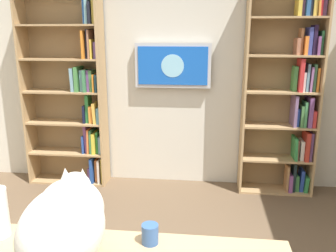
{
  "coord_description": "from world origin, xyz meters",
  "views": [
    {
      "loc": [
        -0.41,
        1.68,
        1.68
      ],
      "look_at": [
        -0.1,
        -1.05,
        0.96
      ],
      "focal_mm": 37.84,
      "sensor_mm": 36.0,
      "label": 1
    }
  ],
  "objects": [
    {
      "name": "wall_back",
      "position": [
        0.0,
        -2.23,
        1.35
      ],
      "size": [
        4.52,
        0.06,
        2.7
      ],
      "primitive_type": "cube",
      "color": "beige",
      "rests_on": "ground"
    },
    {
      "name": "bookshelf_left",
      "position": [
        -1.26,
        -2.06,
        1.1
      ],
      "size": [
        0.77,
        0.28,
        2.21
      ],
      "color": "tan",
      "rests_on": "ground"
    },
    {
      "name": "bookshelf_right",
      "position": [
        1.06,
        -2.06,
        1.03
      ],
      "size": [
        0.89,
        0.28,
        2.13
      ],
      "color": "tan",
      "rests_on": "ground"
    },
    {
      "name": "wall_mounted_tv",
      "position": [
        -0.03,
        -2.15,
        1.35
      ],
      "size": [
        0.82,
        0.07,
        0.48
      ],
      "color": "#B7B7BC"
    },
    {
      "name": "cat",
      "position": [
        0.17,
        0.4,
        0.91
      ],
      "size": [
        0.34,
        0.59,
        0.38
      ],
      "color": "silver",
      "rests_on": "desk"
    },
    {
      "name": "coffee_mug",
      "position": [
        -0.16,
        0.22,
        0.77
      ],
      "size": [
        0.08,
        0.08,
        0.1
      ],
      "primitive_type": "cylinder",
      "color": "#335999",
      "rests_on": "desk"
    }
  ]
}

